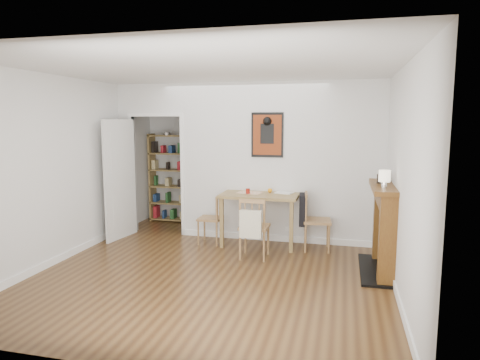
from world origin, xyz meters
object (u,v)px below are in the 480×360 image
(red_glass, at_px, (248,191))
(chair_left, at_px, (210,219))
(dining_table, at_px, (260,200))
(chair_front, at_px, (254,227))
(ceramic_jar_b, at_px, (385,178))
(chair_right, at_px, (316,220))
(bookshelf, at_px, (168,178))
(notebook, at_px, (284,193))
(ceramic_jar_a, at_px, (381,179))
(fireplace, at_px, (385,226))
(mantel_lamp, at_px, (385,177))
(orange_fruit, at_px, (270,190))

(red_glass, bearing_deg, chair_left, -176.04)
(dining_table, xyz_separation_m, chair_left, (-0.80, -0.12, -0.33))
(chair_front, bearing_deg, ceramic_jar_b, 4.56)
(chair_right, xyz_separation_m, chair_front, (-0.84, -0.59, -0.01))
(chair_right, relative_size, bookshelf, 0.52)
(ceramic_jar_b, bearing_deg, bookshelf, 155.82)
(chair_front, relative_size, ceramic_jar_b, 8.82)
(notebook, xyz_separation_m, ceramic_jar_b, (1.46, -0.67, 0.37))
(chair_left, distance_m, red_glass, 0.78)
(bookshelf, relative_size, ceramic_jar_a, 14.00)
(dining_table, height_order, red_glass, red_glass)
(dining_table, bearing_deg, bookshelf, 149.90)
(chair_front, distance_m, fireplace, 1.79)
(notebook, bearing_deg, mantel_lamp, -42.38)
(dining_table, xyz_separation_m, mantel_lamp, (1.77, -1.16, 0.57))
(ceramic_jar_a, bearing_deg, fireplace, -55.83)
(ceramic_jar_b, bearing_deg, orange_fruit, 158.68)
(chair_front, height_order, ceramic_jar_b, ceramic_jar_b)
(ceramic_jar_a, bearing_deg, chair_right, 143.06)
(bookshelf, xyz_separation_m, red_glass, (1.90, -1.29, 0.02))
(chair_left, distance_m, bookshelf, 1.91)
(bookshelf, relative_size, mantel_lamp, 7.78)
(chair_front, bearing_deg, chair_left, 146.03)
(ceramic_jar_a, bearing_deg, chair_left, 166.11)
(red_glass, bearing_deg, notebook, 19.53)
(bookshelf, distance_m, ceramic_jar_b, 4.31)
(dining_table, distance_m, chair_right, 0.93)
(dining_table, height_order, ceramic_jar_a, ceramic_jar_a)
(chair_left, relative_size, ceramic_jar_b, 7.88)
(fireplace, distance_m, orange_fruit, 1.96)
(mantel_lamp, bearing_deg, dining_table, 146.75)
(chair_right, relative_size, ceramic_jar_b, 8.88)
(notebook, bearing_deg, ceramic_jar_a, -32.02)
(chair_right, height_order, bookshelf, bookshelf)
(orange_fruit, xyz_separation_m, notebook, (0.23, 0.01, -0.03))
(ceramic_jar_a, bearing_deg, orange_fruit, 151.96)
(mantel_lamp, distance_m, ceramic_jar_a, 0.41)
(chair_left, relative_size, notebook, 2.95)
(dining_table, distance_m, notebook, 0.40)
(bookshelf, bearing_deg, chair_front, -41.62)
(orange_fruit, distance_m, ceramic_jar_a, 1.87)
(dining_table, height_order, orange_fruit, orange_fruit)
(red_glass, distance_m, mantel_lamp, 2.27)
(dining_table, distance_m, ceramic_jar_b, 1.97)
(dining_table, xyz_separation_m, chair_right, (0.89, -0.10, -0.27))
(chair_right, bearing_deg, chair_left, -179.28)
(orange_fruit, xyz_separation_m, ceramic_jar_a, (1.62, -0.86, 0.35))
(notebook, bearing_deg, orange_fruit, -178.30)
(fireplace, bearing_deg, chair_left, 164.41)
(notebook, height_order, mantel_lamp, mantel_lamp)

